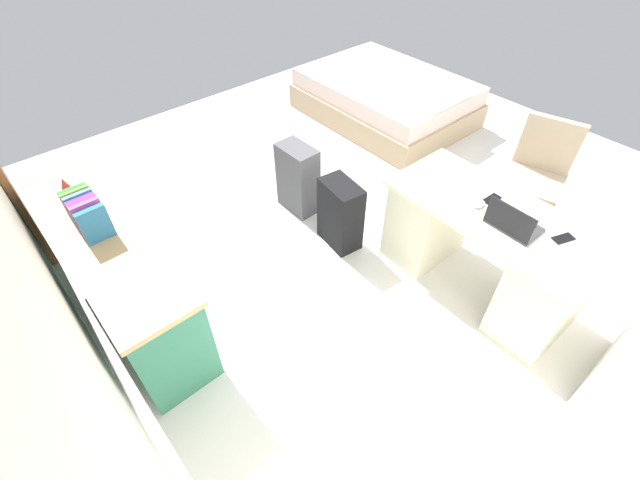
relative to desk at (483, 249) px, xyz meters
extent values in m
plane|color=silver|center=(1.16, -0.02, -0.39)|extent=(5.92, 5.92, 0.00)
cube|color=beige|center=(0.00, 0.00, 0.34)|extent=(1.45, 0.69, 0.04)
cube|color=beige|center=(-0.49, 0.01, -0.03)|extent=(0.41, 0.60, 0.71)
cube|color=beige|center=(0.49, -0.01, -0.03)|extent=(0.41, 0.60, 0.71)
cylinder|color=black|center=(0.15, -0.88, -0.37)|extent=(0.52, 0.52, 0.04)
cylinder|color=black|center=(0.15, -0.88, -0.18)|extent=(0.06, 0.06, 0.42)
cube|color=tan|center=(0.15, -0.88, 0.07)|extent=(0.57, 0.57, 0.08)
cube|color=tan|center=(0.20, -1.08, 0.33)|extent=(0.44, 0.18, 0.44)
cube|color=#2D7056|center=(1.49, 2.06, -0.03)|extent=(1.76, 0.44, 0.72)
cube|color=tan|center=(1.49, 2.06, 0.35)|extent=(1.80, 0.48, 0.04)
cube|color=#275F49|center=(1.09, 1.83, -0.19)|extent=(0.67, 0.01, 0.25)
cube|color=#275F49|center=(1.89, 1.83, -0.19)|extent=(0.67, 0.01, 0.25)
cube|color=tan|center=(2.27, -1.45, -0.25)|extent=(1.91, 1.41, 0.28)
cube|color=beige|center=(2.27, -1.45, -0.01)|extent=(1.85, 1.35, 0.20)
cube|color=white|center=(1.60, -1.45, 0.14)|extent=(0.48, 0.68, 0.10)
cube|color=black|center=(1.02, 0.43, -0.09)|extent=(0.39, 0.27, 0.59)
cube|color=#4C4C51|center=(1.60, 0.41, -0.07)|extent=(0.36, 0.23, 0.64)
cube|color=#333338|center=(-0.15, 0.05, 0.36)|extent=(0.31, 0.23, 0.02)
cube|color=black|center=(-0.15, 0.15, 0.47)|extent=(0.31, 0.02, 0.19)
ellipsoid|color=white|center=(0.11, 0.04, 0.37)|extent=(0.06, 0.10, 0.03)
cube|color=black|center=(-0.41, -0.08, 0.36)|extent=(0.11, 0.15, 0.01)
cube|color=black|center=(0.09, -0.08, 0.36)|extent=(0.07, 0.14, 0.01)
cube|color=#276898|center=(1.42, 2.06, 0.49)|extent=(0.04, 0.17, 0.23)
cube|color=brown|center=(1.46, 2.06, 0.47)|extent=(0.03, 0.17, 0.20)
cube|color=#AB54B5|center=(1.50, 2.06, 0.49)|extent=(0.03, 0.17, 0.23)
cube|color=#9E2A8A|center=(1.54, 2.06, 0.48)|extent=(0.04, 0.17, 0.23)
cube|color=#4B3683|center=(1.58, 2.06, 0.48)|extent=(0.03, 0.17, 0.22)
cube|color=#5479B6|center=(1.62, 2.06, 0.48)|extent=(0.03, 0.17, 0.23)
cube|color=#61A731|center=(1.66, 2.06, 0.49)|extent=(0.03, 0.17, 0.23)
cube|color=#894D52|center=(1.70, 2.06, 0.47)|extent=(0.04, 0.17, 0.20)
cube|color=green|center=(1.74, 2.06, 0.47)|extent=(0.03, 0.17, 0.20)
cone|color=red|center=(2.04, 2.06, 0.42)|extent=(0.08, 0.08, 0.11)
camera|label=1|loc=(-0.86, 2.29, 2.18)|focal=24.08mm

